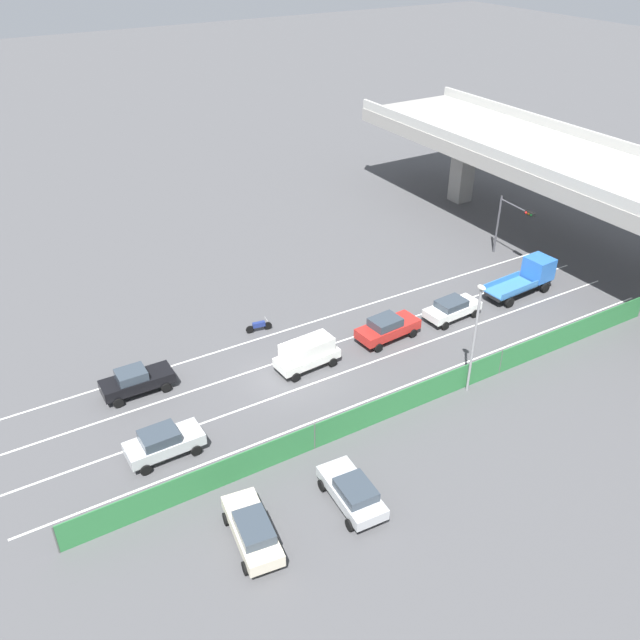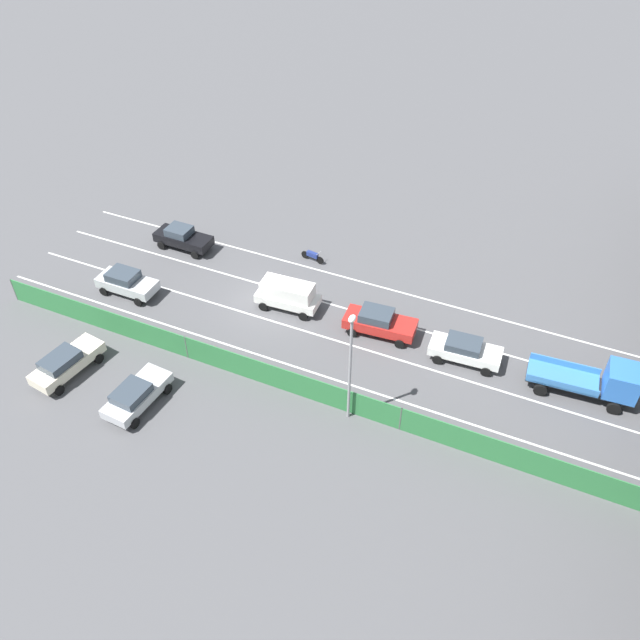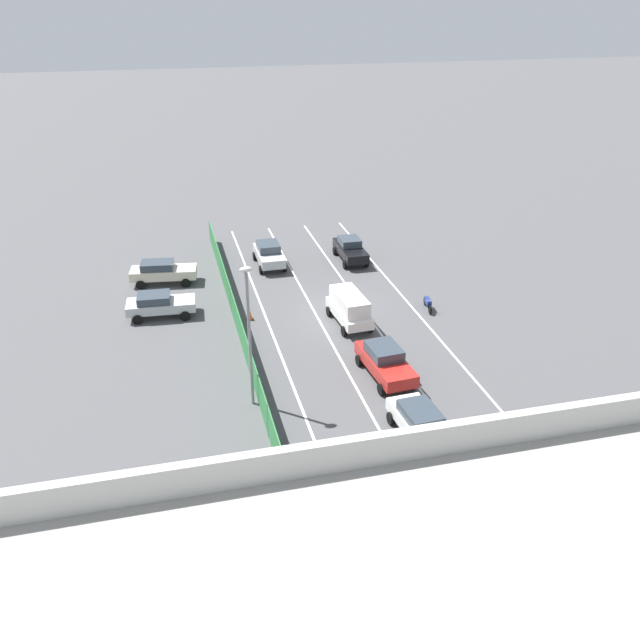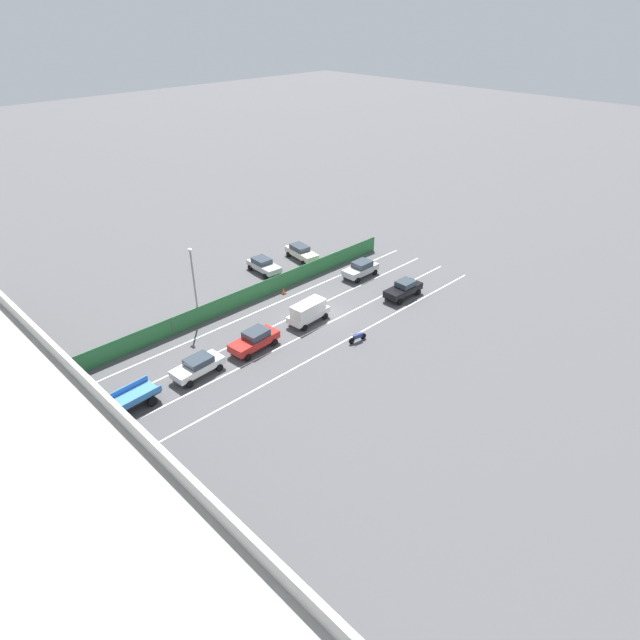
{
  "view_description": "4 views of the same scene",
  "coord_description": "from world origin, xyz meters",
  "px_view_note": "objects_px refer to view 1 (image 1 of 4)",
  "views": [
    {
      "loc": [
        31.56,
        -16.25,
        26.19
      ],
      "look_at": [
        -2.93,
        4.32,
        1.37
      ],
      "focal_mm": 37.61,
      "sensor_mm": 36.0,
      "label": 1
    },
    {
      "loc": [
        30.42,
        17.87,
        28.87
      ],
      "look_at": [
        1.63,
        4.85,
        1.36
      ],
      "focal_mm": 36.6,
      "sensor_mm": 36.0,
      "label": 2
    },
    {
      "loc": [
        10.83,
        37.97,
        19.28
      ],
      "look_at": [
        2.14,
        3.03,
        1.21
      ],
      "focal_mm": 37.45,
      "sensor_mm": 36.0,
      "label": 3
    },
    {
      "loc": [
        -33.48,
        32.72,
        26.85
      ],
      "look_at": [
        -1.91,
        1.85,
        1.02
      ],
      "focal_mm": 30.97,
      "sensor_mm": 36.0,
      "label": 4
    }
  ],
  "objects_px": {
    "car_sedan_white": "(452,308)",
    "street_lamp": "(476,329)",
    "motorcycle": "(259,326)",
    "car_van_white": "(307,353)",
    "car_sedan_silver": "(163,442)",
    "car_sedan_black": "(136,380)",
    "parked_wagon_silver": "(353,492)",
    "flatbed_truck_blue": "(530,276)",
    "traffic_light": "(511,218)",
    "parked_sedan_cream": "(252,530)",
    "car_sedan_red": "(387,327)",
    "traffic_cone": "(327,425)"
  },
  "relations": [
    {
      "from": "car_van_white",
      "to": "parked_wagon_silver",
      "type": "xyz_separation_m",
      "value": [
        11.62,
        -4.01,
        -0.28
      ]
    },
    {
      "from": "flatbed_truck_blue",
      "to": "car_sedan_red",
      "type": "bearing_deg",
      "value": -90.02
    },
    {
      "from": "car_sedan_red",
      "to": "car_sedan_silver",
      "type": "xyz_separation_m",
      "value": [
        3.32,
        -17.62,
        -0.0
      ]
    },
    {
      "from": "car_sedan_red",
      "to": "car_sedan_white",
      "type": "bearing_deg",
      "value": 88.05
    },
    {
      "from": "parked_sedan_cream",
      "to": "car_van_white",
      "type": "bearing_deg",
      "value": 139.93
    },
    {
      "from": "motorcycle",
      "to": "car_sedan_white",
      "type": "bearing_deg",
      "value": 66.37
    },
    {
      "from": "flatbed_truck_blue",
      "to": "street_lamp",
      "type": "height_order",
      "value": "street_lamp"
    },
    {
      "from": "car_sedan_red",
      "to": "car_sedan_black",
      "type": "relative_size",
      "value": 1.07
    },
    {
      "from": "flatbed_truck_blue",
      "to": "traffic_light",
      "type": "distance_m",
      "value": 6.22
    },
    {
      "from": "flatbed_truck_blue",
      "to": "traffic_cone",
      "type": "xyz_separation_m",
      "value": [
        6.16,
        -22.52,
        -0.99
      ]
    },
    {
      "from": "parked_sedan_cream",
      "to": "street_lamp",
      "type": "bearing_deg",
      "value": 102.97
    },
    {
      "from": "parked_wagon_silver",
      "to": "street_lamp",
      "type": "xyz_separation_m",
      "value": [
        -4.28,
        11.52,
        3.68
      ]
    },
    {
      "from": "car_sedan_silver",
      "to": "car_sedan_black",
      "type": "distance_m",
      "value": 6.37
    },
    {
      "from": "motorcycle",
      "to": "parked_wagon_silver",
      "type": "bearing_deg",
      "value": -10.63
    },
    {
      "from": "motorcycle",
      "to": "traffic_cone",
      "type": "height_order",
      "value": "motorcycle"
    },
    {
      "from": "car_sedan_silver",
      "to": "parked_sedan_cream",
      "type": "xyz_separation_m",
      "value": [
        8.05,
        1.57,
        -0.02
      ]
    },
    {
      "from": "car_sedan_black",
      "to": "car_van_white",
      "type": "bearing_deg",
      "value": 73.37
    },
    {
      "from": "parked_sedan_cream",
      "to": "parked_wagon_silver",
      "type": "bearing_deg",
      "value": 86.08
    },
    {
      "from": "traffic_light",
      "to": "traffic_cone",
      "type": "relative_size",
      "value": 7.2
    },
    {
      "from": "car_sedan_white",
      "to": "street_lamp",
      "type": "bearing_deg",
      "value": -33.67
    },
    {
      "from": "car_sedan_white",
      "to": "parked_wagon_silver",
      "type": "height_order",
      "value": "parked_wagon_silver"
    },
    {
      "from": "car_sedan_red",
      "to": "flatbed_truck_blue",
      "type": "xyz_separation_m",
      "value": [
        0.0,
        13.83,
        0.37
      ]
    },
    {
      "from": "parked_wagon_silver",
      "to": "street_lamp",
      "type": "distance_m",
      "value": 12.83
    },
    {
      "from": "car_van_white",
      "to": "motorcycle",
      "type": "distance_m",
      "value": 5.76
    },
    {
      "from": "car_sedan_white",
      "to": "traffic_light",
      "type": "relative_size",
      "value": 0.86
    },
    {
      "from": "car_sedan_silver",
      "to": "parked_wagon_silver",
      "type": "bearing_deg",
      "value": 39.83
    },
    {
      "from": "car_sedan_red",
      "to": "traffic_light",
      "type": "distance_m",
      "value": 17.35
    },
    {
      "from": "motorcycle",
      "to": "traffic_light",
      "type": "xyz_separation_m",
      "value": [
        0.41,
        23.68,
        3.34
      ]
    },
    {
      "from": "motorcycle",
      "to": "parked_wagon_silver",
      "type": "distance_m",
      "value": 17.59
    },
    {
      "from": "car_sedan_white",
      "to": "motorcycle",
      "type": "bearing_deg",
      "value": -113.63
    },
    {
      "from": "car_sedan_silver",
      "to": "car_van_white",
      "type": "xyz_separation_m",
      "value": [
        -3.2,
        11.03,
        0.22
      ]
    },
    {
      "from": "motorcycle",
      "to": "car_van_white",
      "type": "bearing_deg",
      "value": 7.7
    },
    {
      "from": "car_sedan_silver",
      "to": "traffic_light",
      "type": "relative_size",
      "value": 0.81
    },
    {
      "from": "traffic_cone",
      "to": "traffic_light",
      "type": "bearing_deg",
      "value": 114.3
    },
    {
      "from": "car_sedan_black",
      "to": "street_lamp",
      "type": "distance_m",
      "value": 21.2
    },
    {
      "from": "car_sedan_silver",
      "to": "car_sedan_black",
      "type": "xyz_separation_m",
      "value": [
        -6.35,
        0.48,
        -0.02
      ]
    },
    {
      "from": "parked_sedan_cream",
      "to": "parked_wagon_silver",
      "type": "xyz_separation_m",
      "value": [
        0.37,
        5.45,
        -0.04
      ]
    },
    {
      "from": "traffic_light",
      "to": "flatbed_truck_blue",
      "type": "bearing_deg",
      "value": -25.97
    },
    {
      "from": "car_van_white",
      "to": "street_lamp",
      "type": "bearing_deg",
      "value": 45.65
    },
    {
      "from": "traffic_light",
      "to": "car_sedan_silver",
      "type": "bearing_deg",
      "value": -76.02
    },
    {
      "from": "car_sedan_black",
      "to": "street_lamp",
      "type": "relative_size",
      "value": 0.59
    },
    {
      "from": "motorcycle",
      "to": "parked_sedan_cream",
      "type": "height_order",
      "value": "parked_sedan_cream"
    },
    {
      "from": "street_lamp",
      "to": "motorcycle",
      "type": "bearing_deg",
      "value": -147.53
    },
    {
      "from": "parked_wagon_silver",
      "to": "street_lamp",
      "type": "bearing_deg",
      "value": 110.38
    },
    {
      "from": "car_van_white",
      "to": "traffic_cone",
      "type": "height_order",
      "value": "car_van_white"
    },
    {
      "from": "street_lamp",
      "to": "car_sedan_white",
      "type": "bearing_deg",
      "value": 146.33
    },
    {
      "from": "car_van_white",
      "to": "flatbed_truck_blue",
      "type": "xyz_separation_m",
      "value": [
        -0.12,
        20.42,
        0.16
      ]
    },
    {
      "from": "flatbed_truck_blue",
      "to": "parked_wagon_silver",
      "type": "distance_m",
      "value": 27.1
    },
    {
      "from": "parked_sedan_cream",
      "to": "street_lamp",
      "type": "relative_size",
      "value": 0.64
    },
    {
      "from": "car_sedan_silver",
      "to": "parked_wagon_silver",
      "type": "relative_size",
      "value": 0.96
    }
  ]
}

